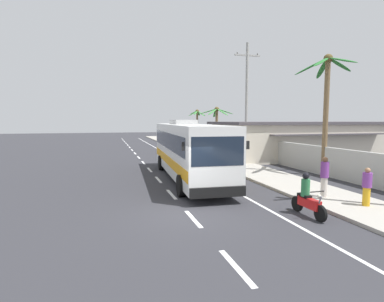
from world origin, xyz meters
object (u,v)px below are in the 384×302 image
at_px(motorcycle_beside_bus, 307,198).
at_px(pedestrian_midwalk, 324,176).
at_px(pedestrian_far_walk, 367,186).
at_px(utility_pole_mid, 247,101).
at_px(coach_bus_foreground, 188,148).
at_px(palm_nearest, 326,93).
at_px(roadside_building, 300,139).
at_px(palm_third, 197,119).
at_px(pedestrian_near_kerb, 220,149).
at_px(palm_second, 217,119).

relative_size(motorcycle_beside_bus, pedestrian_midwalk, 1.08).
bearing_deg(pedestrian_far_walk, utility_pole_mid, 66.68).
xyz_separation_m(coach_bus_foreground, palm_nearest, (8.74, -1.37, 3.39)).
xyz_separation_m(pedestrian_midwalk, roadside_building, (8.67, 14.24, 0.63)).
relative_size(motorcycle_beside_bus, utility_pole_mid, 0.20).
bearing_deg(palm_third, roadside_building, -76.79).
bearing_deg(pedestrian_near_kerb, utility_pole_mid, 14.43).
distance_m(pedestrian_far_walk, palm_third, 35.62).
relative_size(coach_bus_foreground, pedestrian_far_walk, 8.08).
distance_m(palm_nearest, palm_second, 18.66).
relative_size(pedestrian_near_kerb, palm_third, 0.34).
relative_size(coach_bus_foreground, palm_third, 2.41).
bearing_deg(utility_pole_mid, pedestrian_far_walk, -96.12).
bearing_deg(coach_bus_foreground, palm_second, 64.46).
bearing_deg(pedestrian_near_kerb, palm_second, 105.52).
relative_size(pedestrian_far_walk, palm_nearest, 0.20).
xyz_separation_m(coach_bus_foreground, pedestrian_near_kerb, (4.69, 6.84, -0.82)).
bearing_deg(roadside_building, pedestrian_near_kerb, -174.52).
height_order(motorcycle_beside_bus, utility_pole_mid, utility_pole_mid).
bearing_deg(pedestrian_near_kerb, pedestrian_midwalk, -56.05).
xyz_separation_m(coach_bus_foreground, pedestrian_far_walk, (5.26, -8.25, -0.93)).
distance_m(palm_nearest, palm_third, 28.51).
bearing_deg(palm_third, pedestrian_near_kerb, -101.22).
xyz_separation_m(motorcycle_beside_bus, palm_nearest, (6.31, 6.98, 4.60)).
xyz_separation_m(pedestrian_midwalk, palm_third, (4.11, 33.67, 2.65)).
xyz_separation_m(pedestrian_midwalk, palm_second, (3.63, 23.78, 2.57)).
bearing_deg(palm_nearest, coach_bus_foreground, 171.07).
bearing_deg(utility_pole_mid, palm_nearest, -75.43).
distance_m(pedestrian_near_kerb, utility_pole_mid, 4.75).
bearing_deg(utility_pole_mid, motorcycle_beside_bus, -106.87).
bearing_deg(pedestrian_near_kerb, pedestrian_far_walk, -53.47).
height_order(palm_nearest, palm_third, palm_nearest).
xyz_separation_m(coach_bus_foreground, motorcycle_beside_bus, (2.42, -8.36, -1.22)).
xyz_separation_m(palm_nearest, palm_second, (-0.51, 18.58, -1.60)).
bearing_deg(palm_third, motorcycle_beside_bus, -100.05).
distance_m(pedestrian_midwalk, palm_second, 24.20).
height_order(coach_bus_foreground, palm_second, palm_second).
bearing_deg(utility_pole_mid, palm_second, 82.72).
xyz_separation_m(pedestrian_near_kerb, roadside_building, (8.58, 0.82, 0.68)).
bearing_deg(roadside_building, pedestrian_midwalk, -121.34).
bearing_deg(pedestrian_midwalk, palm_second, 41.03).
bearing_deg(palm_second, palm_nearest, -88.41).
bearing_deg(pedestrian_far_walk, palm_second, 66.17).
bearing_deg(roadside_building, pedestrian_far_walk, -116.69).
bearing_deg(motorcycle_beside_bus, pedestrian_near_kerb, 81.52).
xyz_separation_m(motorcycle_beside_bus, pedestrian_far_walk, (2.84, 0.10, 0.28)).
distance_m(pedestrian_near_kerb, pedestrian_far_walk, 15.11).
bearing_deg(pedestrian_near_kerb, palm_third, 113.13).
distance_m(coach_bus_foreground, roadside_building, 15.32).
bearing_deg(roadside_building, coach_bus_foreground, -149.98).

